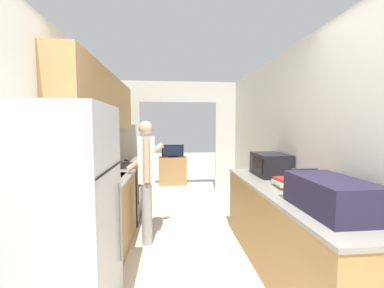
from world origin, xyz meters
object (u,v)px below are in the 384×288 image
at_px(tv_cabinet, 173,171).
at_px(microwave, 270,165).
at_px(range_oven, 121,192).
at_px(book_stack, 288,183).
at_px(refrigerator, 64,220).
at_px(person, 146,178).
at_px(knife, 127,160).
at_px(television, 173,151).
at_px(suitcase, 330,195).

bearing_deg(tv_cabinet, microwave, -69.08).
xyz_separation_m(range_oven, book_stack, (2.02, -1.56, 0.49)).
xyz_separation_m(refrigerator, range_oven, (-0.03, 2.09, -0.39)).
relative_size(microwave, tv_cabinet, 0.72).
bearing_deg(tv_cabinet, refrigerator, -101.04).
height_order(person, knife, person).
distance_m(person, tv_cabinet, 3.06).
bearing_deg(tv_cabinet, book_stack, -73.12).
xyz_separation_m(person, tv_cabinet, (0.38, 3.00, -0.49)).
relative_size(tv_cabinet, knife, 2.50).
relative_size(refrigerator, book_stack, 6.00).
relative_size(book_stack, tv_cabinet, 0.39).
bearing_deg(television, refrigerator, -101.14).
xyz_separation_m(television, knife, (-0.86, -1.62, 0.02)).
bearing_deg(suitcase, tv_cabinet, 104.19).
height_order(refrigerator, tv_cabinet, refrigerator).
xyz_separation_m(microwave, book_stack, (-0.07, -0.59, -0.09)).
distance_m(person, microwave, 1.61).
bearing_deg(book_stack, refrigerator, -164.95).
distance_m(book_stack, television, 3.91).
relative_size(suitcase, tv_cabinet, 0.95).
height_order(person, television, person).
distance_m(microwave, knife, 2.58).
distance_m(microwave, book_stack, 0.61).
xyz_separation_m(microwave, knife, (-2.08, 1.51, -0.14)).
bearing_deg(refrigerator, television, 78.86).
relative_size(person, television, 2.83).
bearing_deg(microwave, range_oven, 155.16).
relative_size(refrigerator, person, 1.06).
bearing_deg(book_stack, range_oven, 142.26).
distance_m(suitcase, book_stack, 0.67).
bearing_deg(refrigerator, suitcase, -3.90).
relative_size(microwave, book_stack, 1.83).
bearing_deg(knife, microwave, -77.74).
xyz_separation_m(tv_cabinet, television, (0.00, -0.04, 0.51)).
xyz_separation_m(microwave, tv_cabinet, (-1.22, 3.18, -0.67)).
bearing_deg(television, tv_cabinet, 90.00).
relative_size(range_oven, microwave, 2.00).
bearing_deg(book_stack, tv_cabinet, 106.88).
xyz_separation_m(book_stack, television, (-1.15, 3.73, -0.06)).
bearing_deg(book_stack, knife, 133.61).
bearing_deg(television, range_oven, -111.82).
distance_m(range_oven, person, 1.01).
distance_m(television, knife, 1.84).
xyz_separation_m(suitcase, knife, (-1.99, 2.78, -0.12)).
bearing_deg(book_stack, suitcase, -91.90).
height_order(suitcase, tv_cabinet, suitcase).
distance_m(tv_cabinet, television, 0.52).
relative_size(book_stack, knife, 0.98).
xyz_separation_m(range_oven, knife, (0.01, 0.55, 0.44)).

